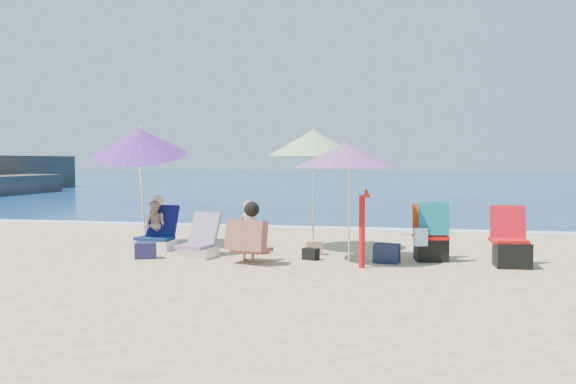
% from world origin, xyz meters
% --- Properties ---
extents(ground, '(120.00, 120.00, 0.00)m').
position_xyz_m(ground, '(0.00, 0.00, 0.00)').
color(ground, '#D8BC84').
rests_on(ground, ground).
extents(sea, '(120.00, 80.00, 0.12)m').
position_xyz_m(sea, '(0.00, 45.00, -0.05)').
color(sea, navy).
rests_on(sea, ground).
extents(foam, '(120.00, 0.50, 0.04)m').
position_xyz_m(foam, '(0.00, 5.10, 0.02)').
color(foam, white).
rests_on(foam, ground).
extents(umbrella_turquoise, '(2.01, 2.01, 1.96)m').
position_xyz_m(umbrella_turquoise, '(0.77, 0.52, 1.73)').
color(umbrella_turquoise, white).
rests_on(umbrella_turquoise, ground).
extents(umbrella_striped, '(2.00, 2.00, 2.25)m').
position_xyz_m(umbrella_striped, '(0.02, 1.77, 1.97)').
color(umbrella_striped, white).
rests_on(umbrella_striped, ground).
extents(umbrella_blue, '(2.04, 2.10, 2.43)m').
position_xyz_m(umbrella_blue, '(-3.24, 1.39, 1.99)').
color(umbrella_blue, white).
rests_on(umbrella_blue, ground).
extents(furled_umbrella, '(0.21, 0.23, 1.23)m').
position_xyz_m(furled_umbrella, '(1.07, -0.01, 0.68)').
color(furled_umbrella, '#B40C0F').
rests_on(furled_umbrella, ground).
extents(chair_navy, '(0.59, 0.71, 0.80)m').
position_xyz_m(chair_navy, '(-2.80, 1.21, 0.21)').
color(chair_navy, '#0C2144').
rests_on(chair_navy, ground).
extents(chair_rainbow, '(0.69, 0.77, 0.75)m').
position_xyz_m(chair_rainbow, '(-1.75, 0.52, 0.20)').
color(chair_rainbow, '#D44A4C').
rests_on(chair_rainbow, ground).
extents(camp_chair_left, '(0.60, 0.59, 0.94)m').
position_xyz_m(camp_chair_left, '(3.32, 0.56, 0.28)').
color(camp_chair_left, red).
rests_on(camp_chair_left, ground).
extents(camp_chair_right, '(0.60, 0.72, 0.97)m').
position_xyz_m(camp_chair_right, '(2.11, 0.90, 0.35)').
color(camp_chair_right, '#B80D0E').
rests_on(camp_chair_right, ground).
extents(person_center, '(0.72, 0.81, 1.00)m').
position_xyz_m(person_center, '(-0.77, 0.10, 0.49)').
color(person_center, tan).
rests_on(person_center, ground).
extents(person_left, '(0.70, 0.85, 0.99)m').
position_xyz_m(person_left, '(-2.90, 1.34, 0.45)').
color(person_left, tan).
rests_on(person_left, ground).
extents(bag_navy_a, '(0.41, 0.35, 0.27)m').
position_xyz_m(bag_navy_a, '(-2.58, 0.17, 0.13)').
color(bag_navy_a, '#1C1A3B').
rests_on(bag_navy_a, ground).
extents(bag_black_a, '(0.29, 0.22, 0.21)m').
position_xyz_m(bag_black_a, '(-0.87, 1.09, 0.10)').
color(bag_black_a, black).
rests_on(bag_black_a, ground).
extents(bag_tan, '(0.32, 0.27, 0.23)m').
position_xyz_m(bag_tan, '(0.14, 1.14, 0.12)').
color(bag_tan, tan).
rests_on(bag_tan, ground).
extents(bag_navy_b, '(0.44, 0.35, 0.30)m').
position_xyz_m(bag_navy_b, '(1.42, 0.56, 0.15)').
color(bag_navy_b, '#182136').
rests_on(bag_navy_b, ground).
extents(bag_black_b, '(0.30, 0.25, 0.19)m').
position_xyz_m(bag_black_b, '(0.17, 0.60, 0.10)').
color(bag_black_b, black).
rests_on(bag_black_b, ground).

